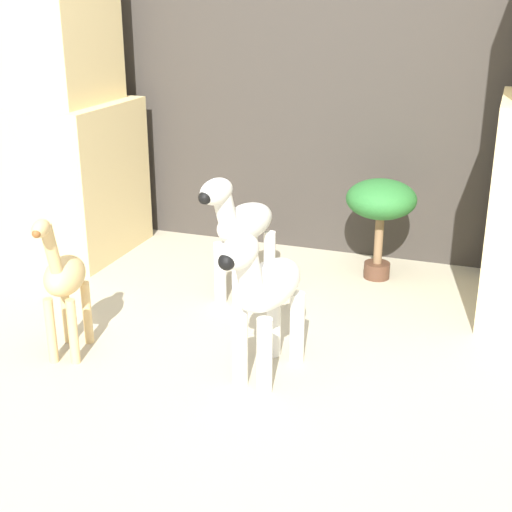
# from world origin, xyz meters

# --- Properties ---
(ground_plane) EXTENTS (14.00, 14.00, 0.00)m
(ground_plane) POSITION_xyz_m (0.00, 0.00, 0.00)
(ground_plane) COLOR #B2A88E
(wall_back) EXTENTS (6.40, 0.08, 2.20)m
(wall_back) POSITION_xyz_m (0.00, 1.62, 1.10)
(wall_back) COLOR #38332D
(wall_back) RESTS_ON ground_plane
(rock_pillar_left) EXTENTS (0.82, 0.67, 1.58)m
(rock_pillar_left) POSITION_xyz_m (-1.33, 1.14, 0.71)
(rock_pillar_left) COLOR #DBC184
(rock_pillar_left) RESTS_ON ground_plane
(zebra_right) EXTENTS (0.23, 0.51, 0.60)m
(zebra_right) POSITION_xyz_m (0.21, 0.17, 0.35)
(zebra_right) COLOR silver
(zebra_right) RESTS_ON ground_plane
(zebra_left) EXTENTS (0.25, 0.50, 0.60)m
(zebra_left) POSITION_xyz_m (-0.13, 0.82, 0.35)
(zebra_left) COLOR silver
(zebra_left) RESTS_ON ground_plane
(giraffe_figurine) EXTENTS (0.20, 0.36, 0.60)m
(giraffe_figurine) POSITION_xyz_m (-0.56, 0.09, 0.31)
(giraffe_figurine) COLOR tan
(giraffe_figurine) RESTS_ON ground_plane
(potted_palm_front) EXTENTS (0.34, 0.34, 0.50)m
(potted_palm_front) POSITION_xyz_m (0.42, 1.28, 0.38)
(potted_palm_front) COLOR #513323
(potted_palm_front) RESTS_ON ground_plane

